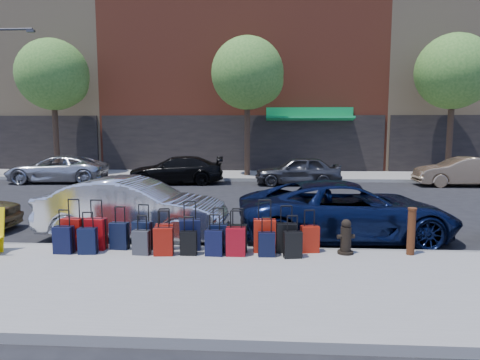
# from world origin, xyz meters

# --- Properties ---
(ground) EXTENTS (120.00, 120.00, 0.00)m
(ground) POSITION_xyz_m (0.00, 0.00, 0.00)
(ground) COLOR black
(ground) RESTS_ON ground
(sidewalk_near) EXTENTS (60.00, 4.00, 0.15)m
(sidewalk_near) POSITION_xyz_m (0.00, -6.50, 0.07)
(sidewalk_near) COLOR gray
(sidewalk_near) RESTS_ON ground
(sidewalk_far) EXTENTS (60.00, 4.00, 0.15)m
(sidewalk_far) POSITION_xyz_m (0.00, 10.00, 0.07)
(sidewalk_far) COLOR gray
(sidewalk_far) RESTS_ON ground
(curb_near) EXTENTS (60.00, 0.08, 0.15)m
(curb_near) POSITION_xyz_m (0.00, -4.48, 0.07)
(curb_near) COLOR gray
(curb_near) RESTS_ON ground
(curb_far) EXTENTS (60.00, 0.08, 0.15)m
(curb_far) POSITION_xyz_m (0.00, 7.98, 0.07)
(curb_far) COLOR gray
(curb_far) RESTS_ON ground
(building_left) EXTENTS (15.00, 12.12, 16.00)m
(building_left) POSITION_xyz_m (-16.00, 17.98, 7.98)
(building_left) COLOR #9C835F
(building_left) RESTS_ON ground
(building_center) EXTENTS (17.00, 12.85, 20.00)m
(building_center) POSITION_xyz_m (0.00, 17.99, 9.98)
(building_center) COLOR brown
(building_center) RESTS_ON ground
(building_right) EXTENTS (15.00, 12.12, 18.00)m
(building_right) POSITION_xyz_m (16.00, 17.99, 8.98)
(building_right) COLOR #9C835F
(building_right) RESTS_ON ground
(tree_left) EXTENTS (3.80, 3.80, 7.27)m
(tree_left) POSITION_xyz_m (-9.86, 9.50, 5.41)
(tree_left) COLOR black
(tree_left) RESTS_ON sidewalk_far
(tree_center) EXTENTS (3.80, 3.80, 7.27)m
(tree_center) POSITION_xyz_m (0.64, 9.50, 5.41)
(tree_center) COLOR black
(tree_center) RESTS_ON sidewalk_far
(tree_right) EXTENTS (3.80, 3.80, 7.27)m
(tree_right) POSITION_xyz_m (11.14, 9.50, 5.41)
(tree_right) COLOR black
(tree_right) RESTS_ON sidewalk_far
(suitcase_front_0) EXTENTS (0.47, 0.29, 1.06)m
(suitcase_front_0) POSITION_xyz_m (-2.50, -4.84, 0.48)
(suitcase_front_0) COLOR #950F09
(suitcase_front_0) RESTS_ON sidewalk_near
(suitcase_front_1) EXTENTS (0.45, 0.28, 1.05)m
(suitcase_front_1) POSITION_xyz_m (-2.03, -4.81, 0.48)
(suitcase_front_1) COLOR #9B0A0D
(suitcase_front_1) RESTS_ON sidewalk_near
(suitcase_front_2) EXTENTS (0.39, 0.23, 0.91)m
(suitcase_front_2) POSITION_xyz_m (-1.54, -4.77, 0.43)
(suitcase_front_2) COLOR black
(suitcase_front_2) RESTS_ON sidewalk_near
(suitcase_front_3) EXTENTS (0.43, 0.28, 0.96)m
(suitcase_front_3) POSITION_xyz_m (-1.04, -4.77, 0.45)
(suitcase_front_3) COLOR black
(suitcase_front_3) RESTS_ON sidewalk_near
(suitcase_front_4) EXTENTS (0.39, 0.26, 0.87)m
(suitcase_front_4) POSITION_xyz_m (-0.58, -4.76, 0.42)
(suitcase_front_4) COLOR #961609
(suitcase_front_4) RESTS_ON sidewalk_near
(suitcase_front_5) EXTENTS (0.46, 0.30, 1.03)m
(suitcase_front_5) POSITION_xyz_m (-0.04, -4.75, 0.47)
(suitcase_front_5) COLOR black
(suitcase_front_5) RESTS_ON sidewalk_near
(suitcase_front_6) EXTENTS (0.39, 0.22, 0.92)m
(suitcase_front_6) POSITION_xyz_m (0.56, -4.85, 0.44)
(suitcase_front_6) COLOR black
(suitcase_front_6) RESTS_ON sidewalk_near
(suitcase_front_7) EXTENTS (0.37, 0.21, 0.90)m
(suitcase_front_7) POSITION_xyz_m (0.96, -4.81, 0.43)
(suitcase_front_7) COLOR black
(suitcase_front_7) RESTS_ON sidewalk_near
(suitcase_front_8) EXTENTS (0.46, 0.26, 1.08)m
(suitcase_front_8) POSITION_xyz_m (1.51, -4.79, 0.49)
(suitcase_front_8) COLOR #AC1A0B
(suitcase_front_8) RESTS_ON sidewalk_near
(suitcase_front_9) EXTENTS (0.40, 0.23, 0.97)m
(suitcase_front_9) POSITION_xyz_m (1.95, -4.80, 0.45)
(suitcase_front_9) COLOR black
(suitcase_front_9) RESTS_ON sidewalk_near
(suitcase_front_10) EXTENTS (0.39, 0.25, 0.88)m
(suitcase_front_10) POSITION_xyz_m (2.43, -4.76, 0.42)
(suitcase_front_10) COLOR #991709
(suitcase_front_10) RESTS_ON sidewalk_near
(suitcase_back_0) EXTENTS (0.38, 0.23, 0.90)m
(suitcase_back_0) POSITION_xyz_m (-2.56, -5.14, 0.43)
(suitcase_back_0) COLOR black
(suitcase_back_0) RESTS_ON sidewalk_near
(suitcase_back_1) EXTENTS (0.37, 0.23, 0.86)m
(suitcase_back_1) POSITION_xyz_m (-2.06, -5.14, 0.42)
(suitcase_back_1) COLOR black
(suitcase_back_1) RESTS_ON sidewalk_near
(suitcase_back_3) EXTENTS (0.35, 0.23, 0.80)m
(suitcase_back_3) POSITION_xyz_m (-0.96, -5.13, 0.40)
(suitcase_back_3) COLOR #333438
(suitcase_back_3) RESTS_ON sidewalk_near
(suitcase_back_4) EXTENTS (0.40, 0.25, 0.90)m
(suitcase_back_4) POSITION_xyz_m (-0.51, -5.15, 0.43)
(suitcase_back_4) COLOR maroon
(suitcase_back_4) RESTS_ON sidewalk_near
(suitcase_back_5) EXTENTS (0.33, 0.19, 0.77)m
(suitcase_back_5) POSITION_xyz_m (-0.01, -5.10, 0.39)
(suitcase_back_5) COLOR black
(suitcase_back_5) RESTS_ON sidewalk_near
(suitcase_back_6) EXTENTS (0.36, 0.22, 0.83)m
(suitcase_back_6) POSITION_xyz_m (0.51, -5.11, 0.41)
(suitcase_back_6) COLOR black
(suitcase_back_6) RESTS_ON sidewalk_near
(suitcase_back_7) EXTENTS (0.39, 0.23, 0.91)m
(suitcase_back_7) POSITION_xyz_m (0.94, -5.09, 0.43)
(suitcase_back_7) COLOR maroon
(suitcase_back_7) RESTS_ON sidewalk_near
(suitcase_back_8) EXTENTS (0.34, 0.20, 0.78)m
(suitcase_back_8) POSITION_xyz_m (1.55, -5.10, 0.39)
(suitcase_back_8) COLOR black
(suitcase_back_8) RESTS_ON sidewalk_near
(suitcase_back_9) EXTENTS (0.38, 0.26, 0.84)m
(suitcase_back_9) POSITION_xyz_m (2.06, -5.15, 0.41)
(suitcase_back_9) COLOR black
(suitcase_back_9) RESTS_ON sidewalk_near
(fire_hydrant) EXTENTS (0.37, 0.32, 0.71)m
(fire_hydrant) POSITION_xyz_m (3.15, -4.82, 0.48)
(fire_hydrant) COLOR black
(fire_hydrant) RESTS_ON sidewalk_near
(bollard) EXTENTS (0.18, 0.18, 0.95)m
(bollard) POSITION_xyz_m (4.44, -4.80, 0.64)
(bollard) COLOR #38190C
(bollard) RESTS_ON sidewalk_near
(car_near_1) EXTENTS (4.60, 1.88, 1.48)m
(car_near_1) POSITION_xyz_m (-1.66, -3.37, 0.74)
(car_near_1) COLOR silver
(car_near_1) RESTS_ON ground
(car_near_2) EXTENTS (5.36, 2.89, 1.43)m
(car_near_2) POSITION_xyz_m (3.46, -3.17, 0.71)
(car_near_2) COLOR #0C1535
(car_near_2) RESTS_ON ground
(car_far_0) EXTENTS (4.92, 2.55, 1.32)m
(car_far_0) POSITION_xyz_m (-8.74, 6.93, 0.66)
(car_far_0) COLOR #B8BAC0
(car_far_0) RESTS_ON ground
(car_far_1) EXTENTS (4.72, 2.30, 1.32)m
(car_far_1) POSITION_xyz_m (-2.81, 6.79, 0.66)
(car_far_1) COLOR black
(car_far_1) RESTS_ON ground
(car_far_2) EXTENTS (4.06, 1.78, 1.36)m
(car_far_2) POSITION_xyz_m (3.00, 6.75, 0.68)
(car_far_2) COLOR #373739
(car_far_2) RESTS_ON ground
(car_far_3) EXTENTS (4.10, 1.44, 1.35)m
(car_far_3) POSITION_xyz_m (10.49, 6.75, 0.67)
(car_far_3) COLOR #9D8260
(car_far_3) RESTS_ON ground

